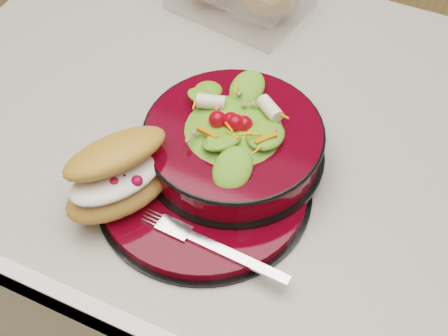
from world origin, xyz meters
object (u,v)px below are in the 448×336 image
at_px(island_counter, 296,292).
at_px(dinner_plate, 204,188).
at_px(salad_bowl, 234,136).
at_px(croissant, 119,176).
at_px(fork, 217,248).

xyz_separation_m(island_counter, dinner_plate, (-0.11, -0.15, 0.46)).
height_order(island_counter, salad_bowl, salad_bowl).
relative_size(dinner_plate, salad_bowl, 1.16).
relative_size(salad_bowl, croissant, 1.42).
bearing_deg(dinner_plate, island_counter, 53.57).
bearing_deg(island_counter, dinner_plate, -126.43).
bearing_deg(fork, dinner_plate, 38.49).
bearing_deg(salad_bowl, croissant, -128.40).
xyz_separation_m(dinner_plate, fork, (0.06, -0.08, 0.01)).
relative_size(salad_bowl, fork, 1.38).
distance_m(salad_bowl, croissant, 0.16).
height_order(salad_bowl, fork, salad_bowl).
xyz_separation_m(dinner_plate, salad_bowl, (0.01, 0.06, 0.05)).
height_order(dinner_plate, croissant, croissant).
xyz_separation_m(salad_bowl, croissant, (-0.10, -0.13, 0.00)).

